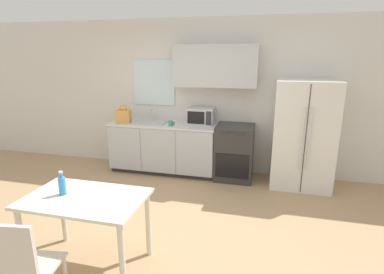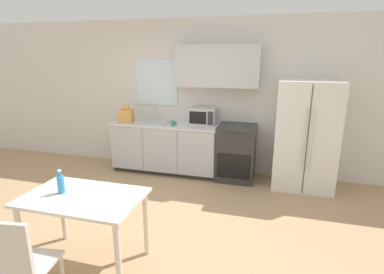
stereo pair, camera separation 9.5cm
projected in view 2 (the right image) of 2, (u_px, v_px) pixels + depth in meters
name	position (u px, v px, depth m)	size (l,w,h in m)	color
ground_plane	(155.00, 227.00, 3.75)	(12.00, 12.00, 0.00)	tan
wall_back	(200.00, 93.00, 5.35)	(12.00, 0.38, 2.70)	silver
kitchen_counter	(166.00, 147.00, 5.46)	(1.93, 0.64, 0.90)	#333333
oven_range	(236.00, 153.00, 5.12)	(0.63, 0.65, 0.94)	#2D2D2D
refrigerator	(305.00, 135.00, 4.71)	(0.93, 0.74, 1.71)	silver
kitchen_sink	(152.00, 122.00, 5.41)	(0.61, 0.43, 0.24)	#B7BABC
microwave	(203.00, 116.00, 5.24)	(0.46, 0.34, 0.29)	#B7BABC
coffee_mug	(173.00, 123.00, 5.15)	(0.11, 0.08, 0.09)	#3F8C66
grocery_bag_0	(126.00, 115.00, 5.41)	(0.27, 0.25, 0.33)	#DB994C
dining_table	(84.00, 207.00, 2.94)	(1.15, 0.71, 0.76)	beige
dining_chair_near	(19.00, 262.00, 2.30)	(0.45, 0.45, 0.93)	beige
drink_bottle	(61.00, 184.00, 2.95)	(0.07, 0.07, 0.24)	#338CD8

